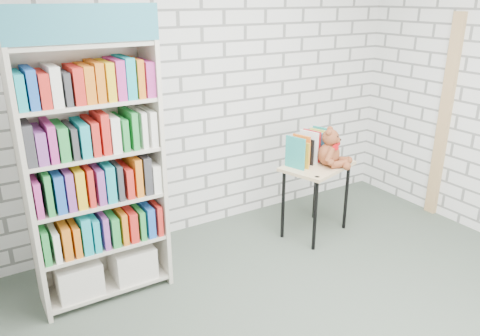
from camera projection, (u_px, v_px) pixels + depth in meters
ground at (338, 332)px, 3.32m from camera, size 4.50×4.50×0.00m
room_shell at (361, 80)px, 2.70m from camera, size 4.52×4.02×2.81m
bookshelf at (95, 175)px, 3.44m from camera, size 0.98×0.38×2.20m
display_table at (317, 174)px, 4.49m from camera, size 0.78×0.65×0.73m
table_books at (309, 148)px, 4.48m from camera, size 0.51×0.34×0.28m
teddy_bear at (332, 150)px, 4.39m from camera, size 0.36×0.35×0.37m
door_trim at (444, 119)px, 4.80m from camera, size 0.05×0.12×2.10m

